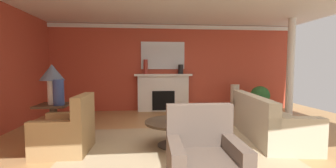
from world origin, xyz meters
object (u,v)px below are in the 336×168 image
coffee_table (173,127)px  potted_plant (260,98)px  table_lamp (52,76)px  armchair_near_window (67,134)px  sofa (267,123)px  side_table (54,120)px  vase_mantel_right (181,69)px  vase_tall_corner (235,98)px  vase_on_side_table (59,92)px  mantel_mirror (163,56)px  vase_mantel_left (146,67)px  armchair_facing_fireplace (204,165)px  fireplace (163,93)px

coffee_table → potted_plant: (2.90, 2.51, 0.16)m
table_lamp → armchair_near_window: bearing=-55.0°
sofa → side_table: size_ratio=3.14×
sofa → coffee_table: (-1.89, -0.30, 0.04)m
coffee_table → vase_mantel_right: vase_mantel_right is taller
side_table → vase_tall_corner: vase_tall_corner is taller
table_lamp → side_table: bearing=180.0°
table_lamp → vase_on_side_table: size_ratio=1.57×
vase_tall_corner → potted_plant: bearing=-36.6°
mantel_mirror → armchair_near_window: size_ratio=1.46×
armchair_near_window → vase_mantel_left: (1.28, 3.34, 1.10)m
coffee_table → vase_mantel_right: (0.61, 3.21, 0.99)m
armchair_near_window → armchair_facing_fireplace: size_ratio=1.00×
coffee_table → armchair_near_window: bearing=-175.8°
vase_mantel_left → vase_mantel_right: size_ratio=1.52×
side_table → vase_tall_corner: (4.52, 2.45, 0.02)m
fireplace → armchair_near_window: size_ratio=1.89×
sofa → vase_mantel_left: size_ratio=4.87×
armchair_facing_fireplace → vase_mantel_left: vase_mantel_left is taller
vase_mantel_left → vase_mantel_right: bearing=0.0°
table_lamp → vase_on_side_table: (0.15, -0.12, -0.29)m
vase_mantel_left → vase_mantel_right: (1.10, 0.00, -0.08)m
armchair_near_window → coffee_table: 1.77m
fireplace → table_lamp: size_ratio=2.40×
fireplace → coffee_table: bearing=-91.1°
fireplace → coffee_table: fireplace is taller
sofa → armchair_near_window: size_ratio=2.31×
armchair_near_window → vase_mantel_right: (2.38, 3.34, 1.02)m
armchair_facing_fireplace → vase_tall_corner: 4.94m
coffee_table → vase_tall_corner: bearing=52.2°
sofa → side_table: 4.12m
vase_mantel_left → table_lamp: bearing=-122.7°
fireplace → coffee_table: 3.27m
sofa → vase_mantel_right: size_ratio=7.38×
vase_on_side_table → vase_tall_corner: bearing=30.4°
potted_plant → vase_on_side_table: bearing=-156.9°
armchair_facing_fireplace → coffee_table: bearing=96.2°
side_table → vase_mantel_left: vase_mantel_left is taller
coffee_table → potted_plant: size_ratio=1.20×
vase_mantel_left → vase_on_side_table: 3.26m
vase_mantel_right → vase_tall_corner: bearing=-8.4°
vase_tall_corner → vase_on_side_table: (-4.37, -2.57, 0.51)m
armchair_facing_fireplace → potted_plant: armchair_facing_fireplace is taller
side_table → vase_tall_corner: size_ratio=0.82×
sofa → vase_mantel_right: vase_mantel_right is taller
armchair_near_window → armchair_facing_fireplace: 2.37m
side_table → fireplace: bearing=50.3°
armchair_near_window → potted_plant: 5.37m
sofa → vase_tall_corner: same height
armchair_facing_fireplace → vase_tall_corner: bearing=64.4°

